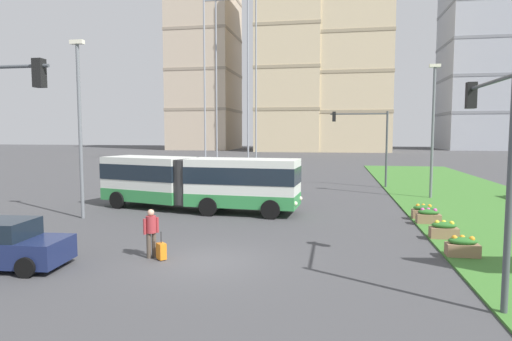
% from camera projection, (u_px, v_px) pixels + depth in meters
% --- Properties ---
extents(ground_plane, '(260.00, 260.00, 0.00)m').
position_uv_depth(ground_plane, '(206.00, 262.00, 15.02)').
color(ground_plane, '#424244').
extents(grass_median, '(10.00, 70.00, 0.08)m').
position_uv_depth(grass_median, '(509.00, 218.00, 22.49)').
color(grass_median, '#3D752D').
rests_on(grass_median, ground_plane).
extents(articulated_bus, '(12.04, 4.50, 3.00)m').
position_uv_depth(articulated_bus, '(197.00, 182.00, 24.82)').
color(articulated_bus, silver).
rests_on(articulated_bus, ground).
extents(car_maroon_sedan, '(4.55, 2.35, 1.58)m').
position_uv_depth(car_maroon_sedan, '(218.00, 173.00, 39.49)').
color(car_maroon_sedan, maroon).
rests_on(car_maroon_sedan, ground).
extents(pedestrian_crossing, '(0.42, 0.45, 1.74)m').
position_uv_depth(pedestrian_crossing, '(151.00, 230.00, 15.42)').
color(pedestrian_crossing, '#4C4238').
rests_on(pedestrian_crossing, ground).
extents(rolling_suitcase, '(0.43, 0.42, 0.97)m').
position_uv_depth(rolling_suitcase, '(161.00, 251.00, 15.20)').
color(rolling_suitcase, orange).
rests_on(rolling_suitcase, ground).
extents(flower_planter_0, '(1.10, 0.56, 0.74)m').
position_uv_depth(flower_planter_0, '(463.00, 246.00, 15.39)').
color(flower_planter_0, '#937051').
rests_on(flower_planter_0, grass_median).
extents(flower_planter_1, '(1.10, 0.56, 0.74)m').
position_uv_depth(flower_planter_1, '(444.00, 230.00, 18.03)').
color(flower_planter_1, '#937051').
rests_on(flower_planter_1, grass_median).
extents(flower_planter_2, '(1.10, 0.56, 0.74)m').
position_uv_depth(flower_planter_2, '(428.00, 216.00, 20.99)').
color(flower_planter_2, '#937051').
rests_on(flower_planter_2, grass_median).
extents(flower_planter_3, '(1.10, 0.56, 0.74)m').
position_uv_depth(flower_planter_3, '(423.00, 212.00, 22.19)').
color(flower_planter_3, '#937051').
rests_on(flower_planter_3, grass_median).
extents(traffic_light_far_right, '(4.56, 0.28, 6.13)m').
position_uv_depth(traffic_light_far_right, '(368.00, 135.00, 35.00)').
color(traffic_light_far_right, '#474C51').
rests_on(traffic_light_far_right, ground).
extents(traffic_light_near_right, '(0.28, 3.72, 5.97)m').
position_uv_depth(traffic_light_near_right, '(494.00, 145.00, 11.41)').
color(traffic_light_near_right, '#474C51').
rests_on(traffic_light_near_right, ground).
extents(streetlight_left, '(0.70, 0.28, 9.06)m').
position_uv_depth(streetlight_left, '(80.00, 122.00, 22.22)').
color(streetlight_left, slate).
rests_on(streetlight_left, ground).
extents(streetlight_median, '(0.70, 0.28, 8.91)m').
position_uv_depth(streetlight_median, '(433.00, 126.00, 28.89)').
color(streetlight_median, slate).
rests_on(streetlight_median, ground).
extents(apartment_tower_west, '(16.09, 19.58, 49.52)m').
position_uv_depth(apartment_tower_west, '(205.00, 56.00, 116.18)').
color(apartment_tower_west, '#C6B299').
rests_on(apartment_tower_west, ground).
extents(apartment_tower_westcentre, '(15.14, 17.50, 47.09)m').
position_uv_depth(apartment_tower_westcentre, '(290.00, 53.00, 105.00)').
color(apartment_tower_westcentre, beige).
rests_on(apartment_tower_westcentre, ground).
extents(apartment_tower_centre, '(19.95, 14.22, 52.39)m').
position_uv_depth(apartment_tower_centre, '(347.00, 39.00, 101.19)').
color(apartment_tower_centre, beige).
rests_on(apartment_tower_centre, ground).
extents(apartment_tower_eastcentre, '(19.14, 19.81, 53.99)m').
position_uv_depth(apartment_tower_eastcentre, '(483.00, 45.00, 113.16)').
color(apartment_tower_eastcentre, '#9EA3AD').
rests_on(apartment_tower_eastcentre, ground).
extents(transmission_pylon, '(9.00, 6.24, 35.07)m').
position_uv_depth(transmission_pylon, '(231.00, 28.00, 60.76)').
color(transmission_pylon, gray).
rests_on(transmission_pylon, ground).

